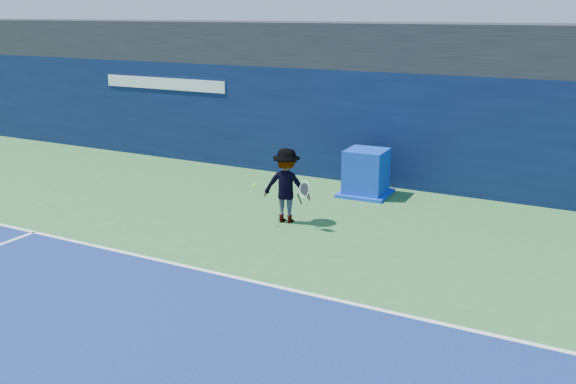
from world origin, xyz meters
name	(u,v)px	position (x,y,z in m)	size (l,w,h in m)	color
ground	(114,355)	(0.00, 0.00, 0.00)	(80.00, 80.00, 0.00)	#326F33
baseline	(233,277)	(0.00, 3.00, 0.01)	(24.00, 0.10, 0.01)	white
stadium_band	(400,45)	(0.00, 11.50, 3.60)	(36.00, 3.00, 1.20)	black
back_wall_assembly	(384,127)	(0.00, 10.50, 1.50)	(36.00, 1.03, 3.00)	#0A1537
equipment_cart	(366,174)	(0.10, 9.03, 0.53)	(1.28, 1.28, 1.17)	#0C33B5
tennis_player	(287,186)	(-0.65, 6.18, 0.83)	(1.32, 0.80, 1.65)	silver
tennis_ball	(254,185)	(-1.14, 5.61, 0.91)	(0.07, 0.07, 0.07)	#E7FA1B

